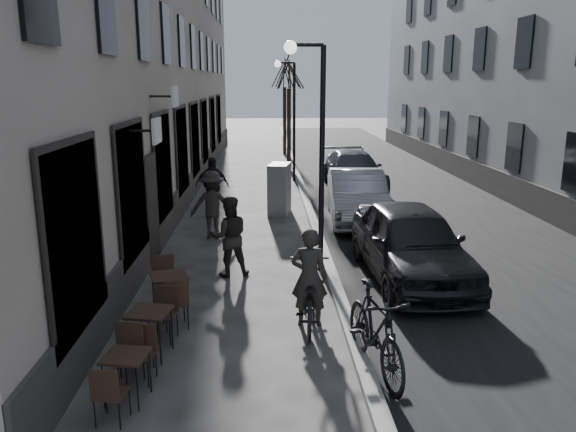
{
  "coord_description": "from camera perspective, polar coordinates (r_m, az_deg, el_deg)",
  "views": [
    {
      "loc": [
        -1.25,
        -6.3,
        4.26
      ],
      "look_at": [
        -0.84,
        3.89,
        1.8
      ],
      "focal_mm": 35.0,
      "sensor_mm": 36.0,
      "label": 1
    }
  ],
  "objects": [
    {
      "name": "ground",
      "position": [
        7.71,
        7.89,
        -20.15
      ],
      "size": [
        120.0,
        120.0,
        0.0
      ],
      "primitive_type": "plane",
      "color": "#3A3735",
      "rests_on": "ground"
    },
    {
      "name": "road",
      "position": [
        23.27,
        10.39,
        2.8
      ],
      "size": [
        7.3,
        60.0,
        0.0
      ],
      "primitive_type": "cube",
      "color": "black",
      "rests_on": "ground"
    },
    {
      "name": "kerb",
      "position": [
        22.74,
        1.38,
        2.92
      ],
      "size": [
        0.25,
        60.0,
        0.12
      ],
      "primitive_type": "cube",
      "color": "gray",
      "rests_on": "ground"
    },
    {
      "name": "streetlamp_near",
      "position": [
        12.4,
        2.71,
        8.46
      ],
      "size": [
        0.9,
        0.28,
        5.09
      ],
      "color": "black",
      "rests_on": "ground"
    },
    {
      "name": "streetlamp_far",
      "position": [
        24.35,
        0.22,
        10.98
      ],
      "size": [
        0.9,
        0.28,
        5.09
      ],
      "color": "black",
      "rests_on": "ground"
    },
    {
      "name": "tree_near",
      "position": [
        27.33,
        0.09,
        14.42
      ],
      "size": [
        2.4,
        2.4,
        5.7
      ],
      "color": "black",
      "rests_on": "ground"
    },
    {
      "name": "tree_far",
      "position": [
        33.32,
        -0.35,
        14.27
      ],
      "size": [
        2.4,
        2.4,
        5.7
      ],
      "color": "black",
      "rests_on": "ground"
    },
    {
      "name": "bistro_set_a",
      "position": [
        8.18,
        -16.05,
        -15.04
      ],
      "size": [
        0.64,
        1.41,
        0.81
      ],
      "rotation": [
        0.0,
        0.0,
        -0.16
      ],
      "color": "black",
      "rests_on": "ground"
    },
    {
      "name": "bistro_set_b",
      "position": [
        9.27,
        -13.84,
        -11.04
      ],
      "size": [
        0.73,
        1.58,
        0.9
      ],
      "rotation": [
        0.0,
        0.0,
        -0.18
      ],
      "color": "black",
      "rests_on": "ground"
    },
    {
      "name": "bistro_set_c",
      "position": [
        10.71,
        -11.93,
        -7.42
      ],
      "size": [
        0.91,
        1.64,
        0.93
      ],
      "rotation": [
        0.0,
        0.0,
        0.32
      ],
      "color": "black",
      "rests_on": "ground"
    },
    {
      "name": "utility_cabinet",
      "position": [
        18.33,
        -0.87,
        2.77
      ],
      "size": [
        0.82,
        1.2,
        1.65
      ],
      "primitive_type": "cube",
      "rotation": [
        0.0,
        0.0,
        -0.21
      ],
      "color": "slate",
      "rests_on": "ground"
    },
    {
      "name": "bicycle",
      "position": [
        10.08,
        2.15,
        -8.08
      ],
      "size": [
        0.89,
        2.14,
        1.09
      ],
      "primitive_type": "imported",
      "rotation": [
        0.0,
        0.0,
        3.06
      ],
      "color": "black",
      "rests_on": "ground"
    },
    {
      "name": "cyclist_rider",
      "position": [
        9.95,
        2.17,
        -6.21
      ],
      "size": [
        0.69,
        0.48,
        1.79
      ],
      "primitive_type": "imported",
      "rotation": [
        0.0,
        0.0,
        3.06
      ],
      "color": "#2A2824",
      "rests_on": "ground"
    },
    {
      "name": "pedestrian_near",
      "position": [
        12.5,
        -6.0,
        -2.07
      ],
      "size": [
        0.99,
        0.83,
        1.81
      ],
      "primitive_type": "imported",
      "rotation": [
        0.0,
        0.0,
        3.31
      ],
      "color": "black",
      "rests_on": "ground"
    },
    {
      "name": "pedestrian_mid",
      "position": [
        15.58,
        -7.71,
        1.13
      ],
      "size": [
        1.26,
        0.78,
        1.88
      ],
      "primitive_type": "imported",
      "rotation": [
        0.0,
        0.0,
        3.21
      ],
      "color": "black",
      "rests_on": "ground"
    },
    {
      "name": "pedestrian_far",
      "position": [
        18.53,
        -7.71,
        3.1
      ],
      "size": [
        1.11,
        0.5,
        1.87
      ],
      "primitive_type": "imported",
      "rotation": [
        0.0,
        0.0,
        -0.04
      ],
      "color": "black",
      "rests_on": "ground"
    },
    {
      "name": "car_near",
      "position": [
        12.54,
        12.37,
        -2.64
      ],
      "size": [
        2.16,
        4.94,
        1.66
      ],
      "primitive_type": "imported",
      "rotation": [
        0.0,
        0.0,
        0.04
      ],
      "color": "black",
      "rests_on": "ground"
    },
    {
      "name": "car_mid",
      "position": [
        17.52,
        7.04,
        2.0
      ],
      "size": [
        1.93,
        4.81,
        1.56
      ],
      "primitive_type": "imported",
      "rotation": [
        0.0,
        0.0,
        -0.06
      ],
      "color": "gray",
      "rests_on": "ground"
    },
    {
      "name": "car_far",
      "position": [
        22.89,
        6.65,
        4.63
      ],
      "size": [
        2.28,
        5.17,
        1.48
      ],
      "primitive_type": "imported",
      "rotation": [
        0.0,
        0.0,
        0.04
      ],
      "color": "#33363D",
      "rests_on": "ground"
    },
    {
      "name": "moped",
      "position": [
        8.56,
        8.84,
        -11.46
      ],
      "size": [
        1.0,
        2.28,
        1.33
      ],
      "primitive_type": "imported",
      "rotation": [
        0.0,
        0.0,
        0.18
      ],
      "color": "black",
      "rests_on": "ground"
    }
  ]
}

